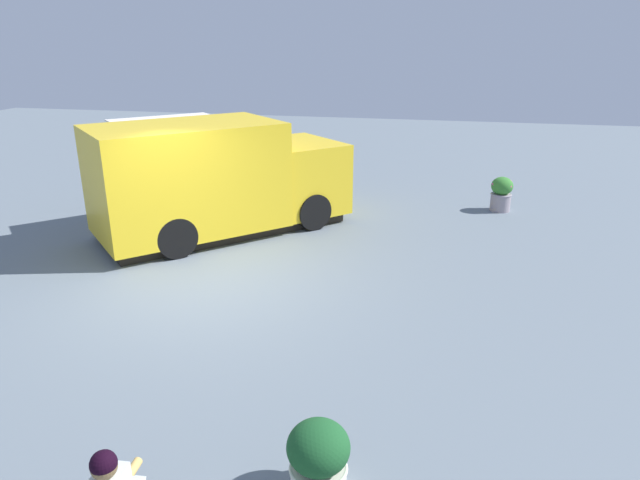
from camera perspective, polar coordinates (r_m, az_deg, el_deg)
The scene contains 4 objects.
ground_plane at distance 9.29m, azimuth -11.65°, elevation -4.37°, with size 40.00×40.00×0.00m, color slate.
food_truck at distance 11.39m, azimuth -10.38°, elevation 5.84°, with size 4.87×4.91×2.22m.
planter_flowering_near at distance 5.17m, azimuth -0.17°, elevation -21.08°, with size 0.55×0.55×0.70m.
planter_flowering_far at distance 13.45m, azimuth 17.83°, elevation 4.51°, with size 0.48×0.48×0.78m.
Camera 1 is at (3.64, -7.69, 3.75)m, focal length 31.72 mm.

